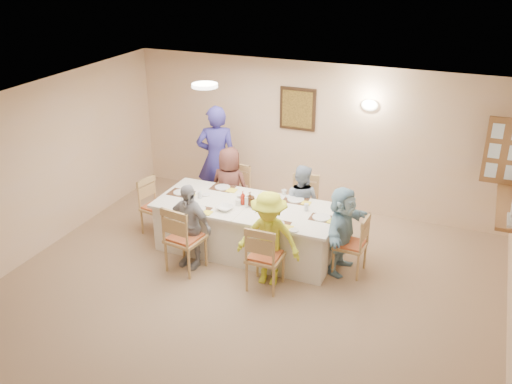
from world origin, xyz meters
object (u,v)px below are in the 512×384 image
at_px(chair_front_left, 185,237).
at_px(diner_back_left, 230,187).
at_px(chair_back_right, 303,207).
at_px(diner_front_right, 269,239).
at_px(diner_right_end, 342,230).
at_px(caregiver, 217,159).
at_px(diner_back_right, 301,203).
at_px(chair_back_left, 233,195).
at_px(chair_right_end, 350,244).
at_px(chair_front_right, 265,256).
at_px(dining_table, 247,228).
at_px(condiment_ketchup, 243,198).
at_px(diner_front_left, 189,226).
at_px(chair_left_end, 157,207).

bearing_deg(chair_front_left, diner_back_left, -81.63).
bearing_deg(chair_back_right, diner_back_left, 176.71).
height_order(diner_front_right, diner_right_end, diner_front_right).
bearing_deg(chair_front_left, caregiver, -68.63).
xyz_separation_m(diner_back_left, diner_back_right, (1.20, 0.00, -0.05)).
xyz_separation_m(chair_back_left, diner_right_end, (2.02, -0.80, 0.15)).
bearing_deg(chair_right_end, diner_front_right, -50.82).
relative_size(chair_back_left, chair_front_right, 1.01).
xyz_separation_m(chair_front_right, caregiver, (-1.65, 1.95, 0.44)).
bearing_deg(dining_table, diner_back_right, 48.58).
bearing_deg(chair_front_left, diner_front_right, -165.92).
bearing_deg(chair_back_right, chair_front_right, -99.00).
xyz_separation_m(diner_front_right, condiment_ketchup, (-0.67, 0.68, 0.19)).
bearing_deg(chair_back_left, diner_front_left, -81.36).
relative_size(chair_front_left, condiment_ketchup, 4.84).
bearing_deg(chair_right_end, chair_front_left, -66.00).
relative_size(chair_right_end, condiment_ketchup, 4.29).
xyz_separation_m(chair_front_right, diner_right_end, (0.82, 0.80, 0.16)).
xyz_separation_m(diner_front_right, diner_right_end, (0.82, 0.68, -0.03)).
xyz_separation_m(chair_back_left, chair_left_end, (-0.95, -0.80, -0.03)).
height_order(diner_back_right, diner_front_left, diner_front_left).
relative_size(chair_front_left, diner_back_right, 0.83).
height_order(diner_back_right, caregiver, caregiver).
xyz_separation_m(chair_back_left, condiment_ketchup, (0.53, -0.80, 0.38)).
bearing_deg(chair_front_right, chair_front_left, -0.44).
bearing_deg(diner_back_right, chair_right_end, 149.23).
bearing_deg(chair_left_end, chair_front_left, -119.56).
xyz_separation_m(diner_right_end, caregiver, (-2.47, 1.15, 0.29)).
bearing_deg(caregiver, condiment_ketchup, 106.82).
height_order(dining_table, diner_back_left, diner_back_left).
bearing_deg(diner_front_left, diner_front_right, 9.00).
bearing_deg(caregiver, diner_front_right, 108.41).
height_order(dining_table, chair_left_end, chair_left_end).
height_order(diner_back_right, diner_front_right, diner_front_right).
distance_m(chair_back_right, diner_back_right, 0.18).
bearing_deg(diner_back_right, chair_back_left, -0.89).
bearing_deg(dining_table, diner_right_end, 0.00).
xyz_separation_m(diner_front_right, caregiver, (-1.65, 1.83, 0.25)).
bearing_deg(diner_right_end, condiment_ketchup, 97.04).
bearing_deg(chair_front_left, chair_front_right, -171.63).
distance_m(chair_back_left, diner_front_left, 1.49).
distance_m(chair_back_right, chair_front_left, 2.00).
bearing_deg(diner_front_right, caregiver, 127.05).
height_order(chair_right_end, diner_front_right, diner_front_right).
distance_m(chair_left_end, diner_right_end, 2.98).
height_order(chair_left_end, condiment_ketchup, condiment_ketchup).
xyz_separation_m(dining_table, chair_right_end, (1.55, 0.00, 0.07)).
distance_m(dining_table, diner_right_end, 1.44).
bearing_deg(diner_right_end, chair_left_end, 96.98).
xyz_separation_m(dining_table, chair_left_end, (-1.55, 0.00, 0.07)).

